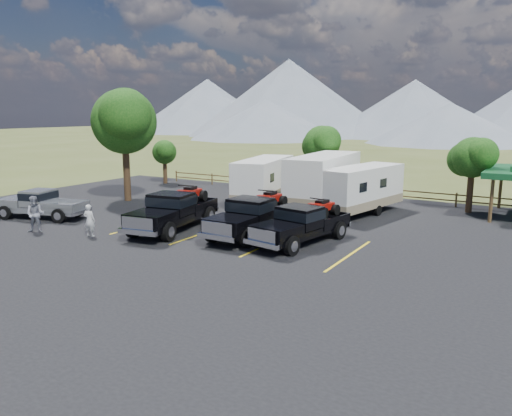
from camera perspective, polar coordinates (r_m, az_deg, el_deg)
The scene contains 18 objects.
ground at distance 22.04m, azimuth -8.08°, elevation -5.73°, with size 320.00×320.00×0.00m, color #4D5624.
asphalt_lot at distance 24.33m, azimuth -3.62°, elevation -3.98°, with size 44.00×34.00×0.04m, color black.
stall_lines at distance 25.13m, azimuth -2.33°, elevation -3.43°, with size 12.12×5.50×0.01m.
tree_big_nw at distance 36.28m, azimuth -14.85°, elevation 9.53°, with size 5.54×5.18×7.84m.
tree_ne_a at distance 33.73m, azimuth 23.48°, elevation 5.30°, with size 3.11×2.92×4.76m.
tree_north at distance 38.63m, azimuth 7.48°, elevation 7.25°, with size 3.46×3.24×5.25m.
tree_nw_small at distance 44.60m, azimuth -10.43°, elevation 6.29°, with size 2.59×2.43×3.85m.
rail_fence at distance 37.07m, azimuth 12.75°, elevation 1.89°, with size 36.12×0.12×1.00m.
mountain_range at distance 124.09m, azimuth 21.71°, elevation 10.96°, with size 209.00×71.00×20.00m.
rig_left at distance 27.01m, azimuth -9.33°, elevation -0.21°, with size 3.20×6.97×2.24m.
rig_center at distance 25.45m, azimuth -0.30°, elevation -0.82°, with size 2.34×6.52×2.17m.
rig_right at distance 24.07m, azimuth 5.35°, elevation -1.73°, with size 2.98×6.33×2.03m.
trailer_left at distance 34.28m, azimuth 0.90°, elevation 3.20°, with size 3.74×8.88×3.08m.
trailer_center at distance 32.90m, azimuth 7.75°, elevation 3.14°, with size 3.19×10.04×3.48m.
trailer_right at distance 31.33m, azimuth 11.96°, elevation 2.10°, with size 3.47×8.51×2.94m.
pickup_silver at distance 32.16m, azimuth -23.34°, elevation 0.46°, with size 5.94×3.32×1.70m.
person_a at distance 26.63m, azimuth -18.51°, elevation -1.35°, with size 0.61×0.40×1.66m, color silver.
person_b at distance 28.53m, azimuth -23.90°, elevation -0.65°, with size 0.94×0.73×1.93m, color gray.
Camera 1 is at (13.42, -16.30, 6.30)m, focal length 35.00 mm.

